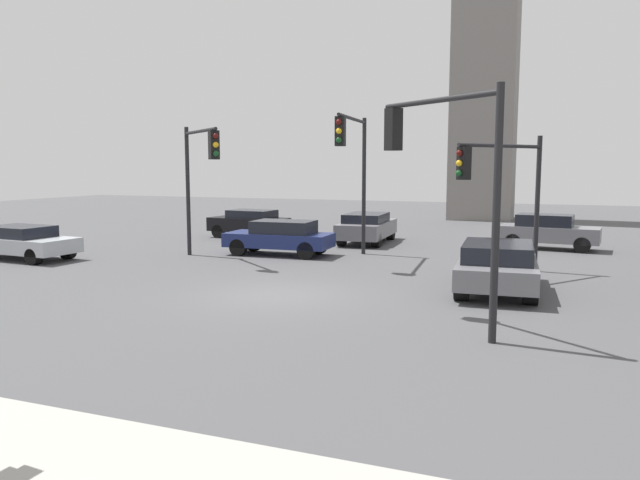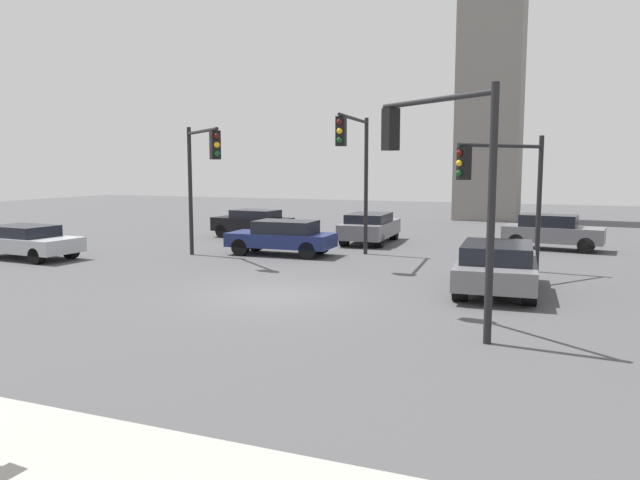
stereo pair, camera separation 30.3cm
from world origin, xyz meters
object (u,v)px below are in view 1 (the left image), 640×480
at_px(car_1, 280,237).
at_px(car_5, 367,227).
at_px(traffic_light_3, 501,177).
at_px(traffic_light_2, 440,158).
at_px(car_3, 249,223).
at_px(traffic_light_1, 200,164).
at_px(car_2, 548,231).
at_px(car_4, 23,242).
at_px(car_0, 497,265).
at_px(traffic_light_0, 353,155).

relative_size(car_1, car_5, 0.94).
bearing_deg(traffic_light_3, car_5, -100.59).
height_order(traffic_light_2, car_3, traffic_light_2).
bearing_deg(car_5, traffic_light_1, 147.13).
relative_size(traffic_light_3, car_5, 1.00).
height_order(traffic_light_2, car_2, traffic_light_2).
bearing_deg(traffic_light_2, car_2, -61.51).
xyz_separation_m(car_2, car_3, (-13.98, -0.92, -0.03)).
bearing_deg(car_1, car_4, 25.50).
height_order(traffic_light_2, car_0, traffic_light_2).
distance_m(car_2, car_4, 21.45).
bearing_deg(traffic_light_3, traffic_light_1, -51.14).
relative_size(traffic_light_1, car_2, 1.21).
relative_size(traffic_light_3, car_3, 1.12).
bearing_deg(car_4, traffic_light_2, -10.05).
bearing_deg(car_1, traffic_light_1, 45.20).
distance_m(car_2, car_5, 7.94).
xyz_separation_m(car_4, car_5, (10.85, 9.64, 0.06)).
bearing_deg(car_0, traffic_light_2, 164.23).
distance_m(car_0, car_3, 15.74).
relative_size(traffic_light_1, car_3, 1.26).
bearing_deg(traffic_light_0, car_5, -173.47).
distance_m(traffic_light_0, car_5, 6.36).
bearing_deg(car_3, traffic_light_0, 148.58).
bearing_deg(car_2, traffic_light_2, -92.31).
bearing_deg(traffic_light_1, car_5, 100.53).
height_order(car_3, car_5, car_3).
bearing_deg(car_4, car_0, 4.63).
bearing_deg(traffic_light_2, car_0, -65.11).
xyz_separation_m(traffic_light_2, car_2, (2.12, 14.46, -2.94)).
bearing_deg(traffic_light_3, car_4, -44.93).
relative_size(traffic_light_3, car_0, 0.95).
height_order(traffic_light_1, traffic_light_2, traffic_light_2).
bearing_deg(car_5, traffic_light_2, -160.01).
xyz_separation_m(traffic_light_1, traffic_light_3, (10.78, 0.54, -0.44)).
distance_m(traffic_light_2, car_5, 15.15).
relative_size(traffic_light_2, traffic_light_3, 1.13).
height_order(traffic_light_1, car_1, traffic_light_1).
height_order(traffic_light_2, traffic_light_3, traffic_light_2).
bearing_deg(traffic_light_3, car_1, -66.00).
xyz_separation_m(traffic_light_1, car_5, (4.27, 7.41, -2.90)).
height_order(traffic_light_3, car_4, traffic_light_3).
bearing_deg(traffic_light_2, car_1, -10.80).
bearing_deg(car_5, car_0, -147.22).
bearing_deg(traffic_light_3, car_0, 40.67).
height_order(traffic_light_2, car_5, traffic_light_2).
bearing_deg(car_3, car_5, -173.89).
xyz_separation_m(traffic_light_2, car_5, (-5.78, 13.69, -2.98)).
bearing_deg(car_1, car_0, 151.82).
height_order(traffic_light_1, car_4, traffic_light_1).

